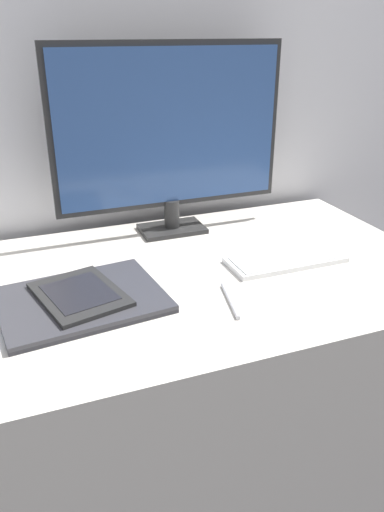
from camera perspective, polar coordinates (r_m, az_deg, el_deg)
wall_back at (r=1.38m, az=-8.12°, el=23.21°), size 3.60×0.05×2.40m
desk at (r=1.31m, az=-1.52°, el=-16.50°), size 1.21×0.69×0.73m
monitor at (r=1.28m, az=-2.53°, el=13.78°), size 0.59×0.11×0.47m
keyboard at (r=1.18m, az=10.68°, el=-0.40°), size 0.28×0.11×0.01m
laptop at (r=1.01m, az=-12.52°, el=-4.95°), size 0.34×0.27×0.02m
ereader at (r=1.01m, az=-12.74°, el=-4.28°), size 0.19×0.23×0.01m
pen at (r=1.00m, az=4.38°, el=-5.06°), size 0.04×0.14×0.01m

